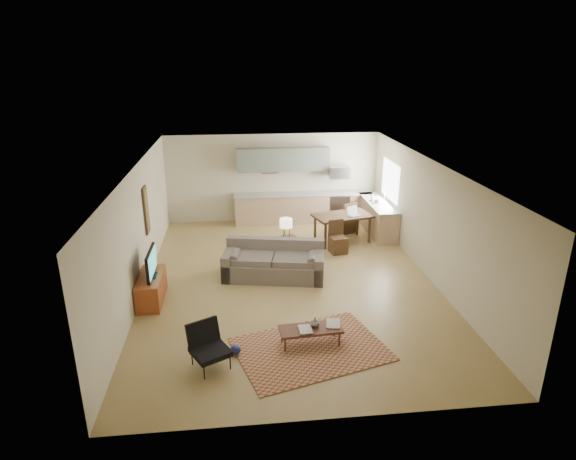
{
  "coord_description": "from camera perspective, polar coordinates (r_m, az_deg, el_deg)",
  "views": [
    {
      "loc": [
        -1.13,
        -9.94,
        4.87
      ],
      "look_at": [
        0.0,
        0.3,
        1.15
      ],
      "focal_mm": 30.0,
      "sensor_mm": 36.0,
      "label": 1
    }
  ],
  "objects": [
    {
      "name": "laptop",
      "position": [
        13.21,
        7.93,
        2.21
      ],
      "size": [
        0.41,
        0.36,
        0.25
      ],
      "primitive_type": null,
      "rotation": [
        0.0,
        0.0,
        0.43
      ],
      "color": "#A5A8AD",
      "rests_on": "dining_table"
    },
    {
      "name": "kitchen_counter_right",
      "position": [
        14.26,
        10.57,
        1.5
      ],
      "size": [
        0.64,
        2.26,
        0.92
      ],
      "primitive_type": null,
      "color": "tan",
      "rests_on": "ground"
    },
    {
      "name": "triptych",
      "position": [
        14.78,
        -2.18,
        7.66
      ],
      "size": [
        1.7,
        0.04,
        0.5
      ],
      "primitive_type": null,
      "color": "beige",
      "rests_on": "room"
    },
    {
      "name": "room",
      "position": [
        10.61,
        0.18,
        0.47
      ],
      "size": [
        9.0,
        9.0,
        9.0
      ],
      "color": "olive",
      "rests_on": "ground"
    },
    {
      "name": "table_lamp",
      "position": [
        11.83,
        -0.24,
        0.24
      ],
      "size": [
        0.38,
        0.38,
        0.51
      ],
      "primitive_type": null,
      "rotation": [
        0.0,
        0.0,
        0.27
      ],
      "color": "beige",
      "rests_on": "console_table"
    },
    {
      "name": "console_table",
      "position": [
        12.04,
        -0.23,
        -2.35
      ],
      "size": [
        0.65,
        0.55,
        0.64
      ],
      "primitive_type": null,
      "rotation": [
        0.0,
        0.0,
        0.39
      ],
      "color": "#3C2818",
      "rests_on": "floor"
    },
    {
      "name": "dining_chair_near",
      "position": [
        12.62,
        5.99,
        -0.85
      ],
      "size": [
        0.49,
        0.5,
        0.87
      ],
      "primitive_type": null,
      "rotation": [
        0.0,
        0.0,
        0.19
      ],
      "color": "#3C2818",
      "rests_on": "floor"
    },
    {
      "name": "tv_credenza",
      "position": [
        10.57,
        -15.89,
        -6.68
      ],
      "size": [
        0.48,
        1.24,
        0.57
      ],
      "primitive_type": null,
      "color": "brown",
      "rests_on": "floor"
    },
    {
      "name": "book_b",
      "position": [
        8.85,
        4.57,
        -10.96
      ],
      "size": [
        0.37,
        0.43,
        0.03
      ],
      "primitive_type": "imported",
      "rotation": [
        0.0,
        0.0,
        -0.19
      ],
      "color": "navy",
      "rests_on": "coffee_table"
    },
    {
      "name": "book_a",
      "position": [
        8.63,
        1.3,
        -11.77
      ],
      "size": [
        0.25,
        0.32,
        0.03
      ],
      "primitive_type": "imported",
      "rotation": [
        0.0,
        0.0,
        0.03
      ],
      "color": "maroon",
      "rests_on": "coffee_table"
    },
    {
      "name": "rug",
      "position": [
        8.75,
        2.72,
        -13.91
      ],
      "size": [
        2.93,
        2.4,
        0.02
      ],
      "primitive_type": "cube",
      "rotation": [
        0.0,
        0.0,
        0.29
      ],
      "color": "brown",
      "rests_on": "floor"
    },
    {
      "name": "armchair",
      "position": [
        8.22,
        -9.21,
        -13.59
      ],
      "size": [
        0.89,
        0.89,
        0.75
      ],
      "primitive_type": null,
      "rotation": [
        0.0,
        0.0,
        0.49
      ],
      "color": "black",
      "rests_on": "floor"
    },
    {
      "name": "vase",
      "position": [
        8.72,
        3.22,
        -10.83
      ],
      "size": [
        0.19,
        0.19,
        0.18
      ],
      "primitive_type": "imported",
      "rotation": [
        0.0,
        0.0,
        0.04
      ],
      "color": "black",
      "rests_on": "coffee_table"
    },
    {
      "name": "tv",
      "position": [
        10.32,
        -15.93,
        -3.81
      ],
      "size": [
        0.1,
        0.96,
        0.57
      ],
      "primitive_type": null,
      "color": "black",
      "rests_on": "tv_credenza"
    },
    {
      "name": "coffee_table",
      "position": [
        8.8,
        2.68,
        -12.46
      ],
      "size": [
        1.15,
        0.53,
        0.34
      ],
      "primitive_type": null,
      "rotation": [
        0.0,
        0.0,
        0.08
      ],
      "color": "#472619",
      "rests_on": "floor"
    },
    {
      "name": "kitchen_microwave",
      "position": [
        14.86,
        6.07,
        6.83
      ],
      "size": [
        0.62,
        0.4,
        0.35
      ],
      "primitive_type": "cube",
      "color": "#A5A8AD",
      "rests_on": "room"
    },
    {
      "name": "wall_art_left",
      "position": [
        11.53,
        -16.42,
        2.28
      ],
      "size": [
        0.06,
        0.42,
        1.1
      ],
      "primitive_type": null,
      "color": "olive",
      "rests_on": "room"
    },
    {
      "name": "dining_table",
      "position": [
        13.4,
        6.43,
        0.2
      ],
      "size": [
        1.73,
        1.27,
        0.79
      ],
      "primitive_type": null,
      "rotation": [
        0.0,
        0.0,
        0.27
      ],
      "color": "#3C2818",
      "rests_on": "floor"
    },
    {
      "name": "sofa",
      "position": [
        11.16,
        -1.69,
        -3.66
      ],
      "size": [
        2.57,
        1.49,
        0.84
      ],
      "primitive_type": null,
      "rotation": [
        0.0,
        0.0,
        -0.19
      ],
      "color": "#63584E",
      "rests_on": "floor"
    },
    {
      "name": "kitchen_range",
      "position": [
        15.13,
        5.94,
        2.75
      ],
      "size": [
        0.62,
        0.62,
        0.9
      ],
      "primitive_type": "cube",
      "color": "#A5A8AD",
      "rests_on": "ground"
    },
    {
      "name": "kitchen_counter_back",
      "position": [
        14.93,
        1.8,
        2.67
      ],
      "size": [
        4.26,
        0.64,
        0.92
      ],
      "primitive_type": null,
      "color": "tan",
      "rests_on": "ground"
    },
    {
      "name": "dining_chair_far",
      "position": [
        14.14,
        6.85,
        1.56
      ],
      "size": [
        0.6,
        0.61,
        0.93
      ],
      "primitive_type": null,
      "rotation": [
        0.0,
        0.0,
        3.56
      ],
      "color": "#3C2818",
      "rests_on": "floor"
    },
    {
      "name": "soap_bottle",
      "position": [
        14.31,
        10.04,
        3.91
      ],
      "size": [
        0.1,
        0.1,
        0.19
      ],
      "primitive_type": "imported",
      "rotation": [
        0.0,
        0.0,
        0.07
      ],
      "color": "beige",
      "rests_on": "kitchen_counter_right"
    },
    {
      "name": "upper_cabinets",
      "position": [
        14.64,
        -0.57,
        8.35
      ],
      "size": [
        2.8,
        0.34,
        0.7
      ],
      "primitive_type": "cube",
      "color": "slate",
      "rests_on": "room"
    },
    {
      "name": "window_right",
      "position": [
        14.05,
        12.03,
        5.75
      ],
      "size": [
        0.02,
        1.4,
        1.05
      ],
      "primitive_type": "cube",
      "color": "white",
      "rests_on": "room"
    }
  ]
}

